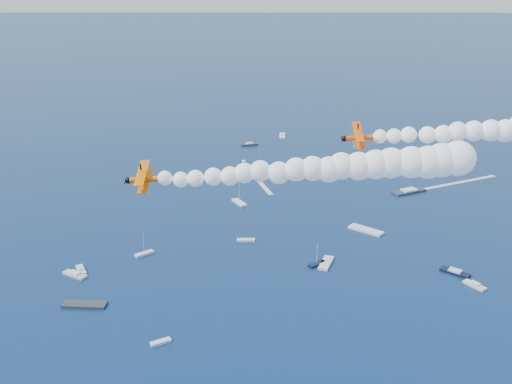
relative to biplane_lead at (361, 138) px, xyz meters
The scene contains 5 objects.
biplane_lead is the anchor object (origin of this frame).
biplane_trail 36.39m from the biplane_lead, 132.00° to the right, with size 6.72×7.54×4.54m, color orange, non-canonical shape.
smoke_trail_trail 12.14m from the biplane_lead, 102.87° to the right, with size 43.76×32.78×9.59m, color white, non-canonical shape.
spectator_boats 98.00m from the biplane_lead, 100.54° to the left, with size 240.06×177.99×0.70m.
boat_wakes 156.03m from the biplane_lead, 117.01° to the left, with size 94.36×76.10×0.04m.
Camera 1 is at (62.07, -60.02, 87.90)m, focal length 44.28 mm.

